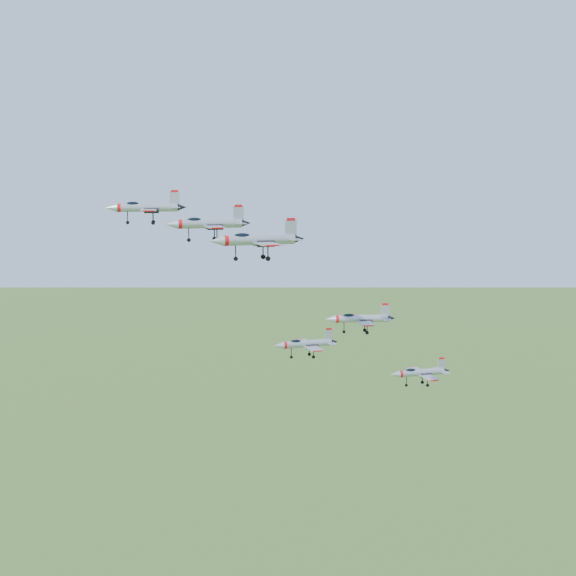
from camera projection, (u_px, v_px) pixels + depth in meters
name	position (u px, v px, depth m)	size (l,w,h in m)	color
jet_lead	(145.00, 207.00, 132.60)	(13.37, 11.25, 3.59)	#9B9FA7
jet_left_high	(207.00, 223.00, 126.56)	(13.81, 11.47, 3.69)	#9B9FA7
jet_right_high	(256.00, 240.00, 111.66)	(13.86, 11.43, 3.71)	#9B9FA7
jet_left_low	(305.00, 344.00, 140.91)	(12.01, 9.90, 3.21)	#9B9FA7
jet_right_low	(359.00, 318.00, 128.37)	(11.35, 9.62, 3.07)	#9B9FA7
jet_trail	(420.00, 372.00, 147.13)	(12.04, 9.96, 3.22)	#9B9FA7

